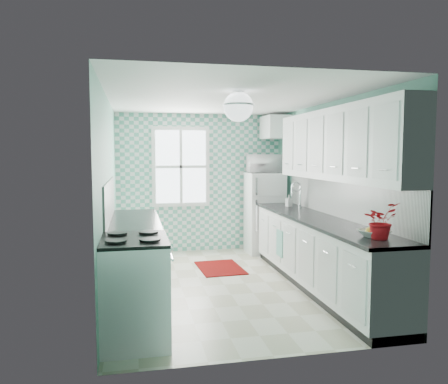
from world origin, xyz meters
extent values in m
cube|color=beige|center=(0.00, 0.00, -0.01)|extent=(3.00, 4.40, 0.02)
cube|color=white|center=(0.00, 0.00, 2.51)|extent=(3.00, 4.40, 0.02)
cube|color=#6AB19B|center=(0.00, 2.21, 1.25)|extent=(3.00, 0.02, 2.50)
cube|color=#6AB19B|center=(0.00, -2.21, 1.25)|extent=(3.00, 0.02, 2.50)
cube|color=#6AB19B|center=(-1.51, 0.00, 1.25)|extent=(0.02, 4.40, 2.50)
cube|color=#6AB19B|center=(1.51, 0.00, 1.25)|extent=(0.02, 4.40, 2.50)
cube|color=#57AE97|center=(0.00, 2.19, 1.25)|extent=(3.00, 0.01, 2.50)
cube|color=white|center=(-0.35, 2.17, 1.55)|extent=(1.04, 0.05, 1.44)
cube|color=white|center=(-0.35, 2.15, 1.55)|extent=(0.90, 0.02, 1.30)
cube|color=white|center=(1.49, -0.40, 1.20)|extent=(0.02, 3.60, 0.51)
cube|color=white|center=(-1.49, -0.07, 1.20)|extent=(0.02, 2.15, 0.51)
cube|color=white|center=(1.33, -0.60, 1.90)|extent=(0.33, 3.20, 0.90)
cube|color=white|center=(1.30, 1.83, 2.25)|extent=(0.40, 0.74, 0.40)
cylinder|color=silver|center=(0.00, -0.80, 2.48)|extent=(0.14, 0.14, 0.04)
cylinder|color=silver|center=(0.00, -0.80, 2.41)|extent=(0.02, 0.02, 0.12)
sphere|color=white|center=(0.00, -0.80, 2.32)|extent=(0.34, 0.34, 0.34)
cube|color=white|center=(1.20, -0.40, 0.45)|extent=(0.60, 3.60, 0.90)
cube|color=black|center=(1.19, -0.40, 0.92)|extent=(0.63, 3.60, 0.04)
cube|color=white|center=(-1.20, -0.07, 0.45)|extent=(0.60, 2.15, 0.90)
cube|color=black|center=(-1.19, -0.07, 0.92)|extent=(0.63, 2.15, 0.04)
cube|color=silver|center=(1.11, 1.77, 0.72)|extent=(0.63, 0.60, 1.45)
cube|color=silver|center=(1.11, 1.47, 1.06)|extent=(0.62, 0.01, 0.02)
cube|color=silver|center=(0.87, 1.46, 1.23)|extent=(0.03, 0.03, 0.30)
cube|color=silver|center=(0.87, 1.46, 0.72)|extent=(0.03, 0.03, 0.54)
cube|color=white|center=(-1.20, -1.56, 0.50)|extent=(0.64, 0.81, 0.96)
cube|color=black|center=(-1.20, -1.56, 0.98)|extent=(0.64, 0.81, 0.03)
cube|color=black|center=(-0.88, -1.56, 0.56)|extent=(0.01, 0.53, 0.32)
cube|color=silver|center=(1.20, 0.74, 0.92)|extent=(0.50, 0.42, 0.12)
cylinder|color=silver|center=(1.38, 0.74, 1.12)|extent=(0.02, 0.02, 0.30)
torus|color=silver|center=(1.31, 0.74, 1.31)|extent=(0.16, 0.02, 0.16)
cube|color=maroon|center=(0.11, 0.85, 0.01)|extent=(0.70, 0.96, 0.01)
cube|color=#69B5AB|center=(0.89, 0.28, 0.48)|extent=(0.12, 0.24, 0.38)
imported|color=white|center=(1.20, -1.73, 0.98)|extent=(0.36, 0.36, 0.07)
imported|color=#A3140B|center=(1.20, -1.84, 1.12)|extent=(0.41, 0.39, 0.37)
imported|color=#99B7C0|center=(1.25, 0.90, 1.03)|extent=(0.10, 0.10, 0.19)
imported|color=white|center=(1.11, 1.77, 1.61)|extent=(0.60, 0.42, 0.33)
camera|label=1|loc=(-1.18, -5.71, 1.79)|focal=35.00mm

